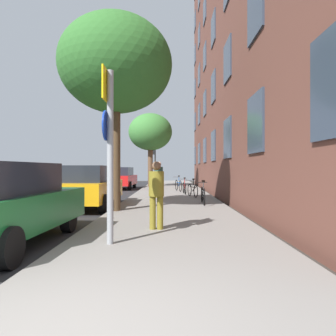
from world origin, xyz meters
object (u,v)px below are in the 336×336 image
at_px(car_1, 88,186).
at_px(bicycle_2, 184,187).
at_px(traffic_light, 154,157).
at_px(tree_near, 116,65).
at_px(tree_far, 150,132).
at_px(bicycle_1, 193,190).
at_px(bicycle_0, 203,195).
at_px(car_2, 121,178).
at_px(sign_post, 109,141).
at_px(pedestrian_0, 156,190).
at_px(pedestrian_1, 159,177).
at_px(car_0, 0,204).
at_px(bicycle_3, 178,185).

bearing_deg(car_1, bicycle_2, 53.48).
xyz_separation_m(traffic_light, tree_near, (-0.35, -17.33, 2.41)).
xyz_separation_m(tree_far, bicycle_1, (2.69, -8.79, -3.92)).
bearing_deg(bicycle_0, tree_far, 103.47).
bearing_deg(traffic_light, tree_far, -91.71).
bearing_deg(car_2, sign_post, -81.58).
bearing_deg(bicycle_1, pedestrian_0, -99.90).
distance_m(pedestrian_1, car_1, 4.01).
bearing_deg(car_1, tree_far, 82.88).
height_order(bicycle_1, car_1, car_1).
height_order(bicycle_2, car_0, car_0).
height_order(bicycle_1, bicycle_2, bicycle_2).
relative_size(pedestrian_0, car_0, 0.36).
bearing_deg(bicycle_0, car_2, 115.03).
height_order(bicycle_0, pedestrian_0, pedestrian_0).
distance_m(pedestrian_0, car_1, 5.39).
relative_size(bicycle_0, bicycle_3, 0.95).
height_order(traffic_light, car_2, traffic_light).
height_order(tree_near, bicycle_3, tree_near).
bearing_deg(bicycle_3, bicycle_2, -82.59).
distance_m(bicycle_1, pedestrian_1, 1.87).
height_order(sign_post, bicycle_1, sign_post).
relative_size(bicycle_2, car_0, 0.37).
xyz_separation_m(sign_post, bicycle_2, (1.92, 11.25, -1.55)).
xyz_separation_m(bicycle_3, pedestrian_1, (-1.06, -4.35, 0.61)).
bearing_deg(bicycle_3, car_2, 139.08).
relative_size(pedestrian_0, car_1, 0.36).
xyz_separation_m(tree_near, pedestrian_0, (1.50, -3.12, -3.95)).
bearing_deg(car_1, bicycle_3, 63.89).
bearing_deg(bicycle_0, sign_post, -110.82).
bearing_deg(bicycle_0, car_0, -126.28).
height_order(sign_post, bicycle_2, sign_post).
relative_size(bicycle_0, car_2, 0.37).
bearing_deg(bicycle_0, traffic_light, 100.17).
relative_size(tree_near, bicycle_1, 4.02).
bearing_deg(sign_post, bicycle_3, 82.99).
xyz_separation_m(sign_post, pedestrian_0, (0.82, 1.37, -1.02)).
relative_size(tree_far, bicycle_1, 3.59).
distance_m(tree_far, car_1, 13.00).
bearing_deg(pedestrian_0, car_2, 102.04).
relative_size(traffic_light, pedestrian_1, 2.03).
bearing_deg(traffic_light, sign_post, -89.12).
distance_m(bicycle_3, pedestrian_1, 4.52).
bearing_deg(bicycle_3, bicycle_1, -80.88).
xyz_separation_m(sign_post, bicycle_0, (2.43, 6.39, -1.54)).
bearing_deg(car_2, car_1, -87.27).
bearing_deg(traffic_light, tree_near, -91.14).
bearing_deg(sign_post, car_2, 98.42).
bearing_deg(tree_far, bicycle_1, -72.98).
height_order(tree_near, tree_far, tree_near).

